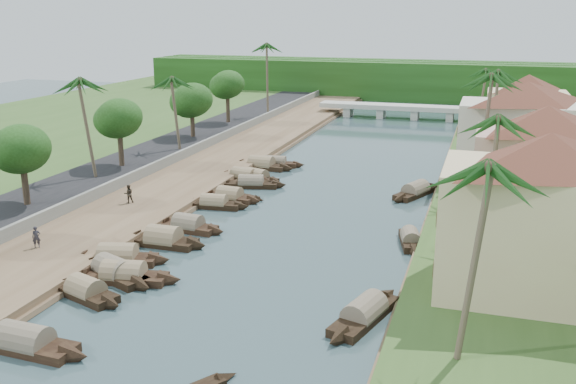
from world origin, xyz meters
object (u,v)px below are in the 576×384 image
(building_near, at_px, (543,214))
(sampan_1, at_px, (86,292))
(person_near, at_px, (36,237))
(sampan_0, at_px, (25,343))
(bridge, at_px, (398,109))

(building_near, bearing_deg, sampan_1, -166.15)
(person_near, bearing_deg, sampan_1, -71.68)
(person_near, bearing_deg, sampan_0, -92.86)
(bridge, relative_size, building_near, 1.89)
(bridge, xyz_separation_m, building_near, (18.99, -74.00, 4.66))
(bridge, bearing_deg, sampan_0, -95.41)
(bridge, relative_size, person_near, 16.64)
(bridge, distance_m, sampan_0, 88.21)
(sampan_0, bearing_deg, bridge, 87.07)
(person_near, bearing_deg, building_near, -35.43)
(bridge, relative_size, sampan_1, 3.96)
(bridge, bearing_deg, person_near, -102.55)
(sampan_0, height_order, sampan_1, sampan_0)
(sampan_0, xyz_separation_m, person_near, (-8.55, 12.04, 1.22))
(bridge, relative_size, sampan_0, 3.22)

